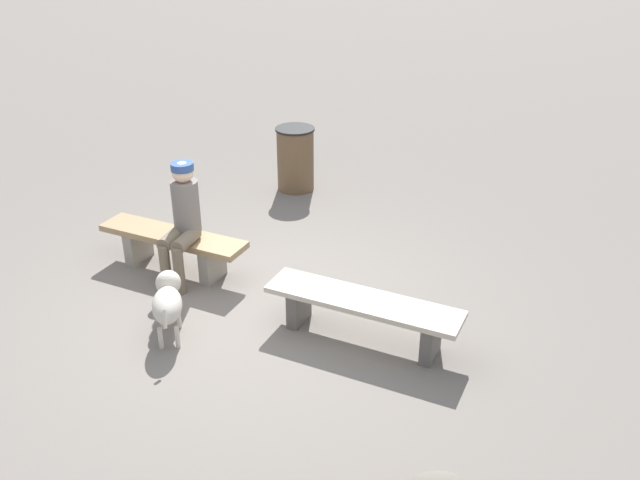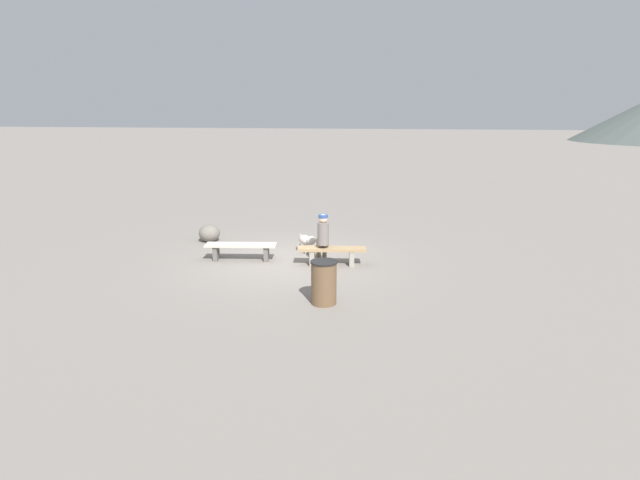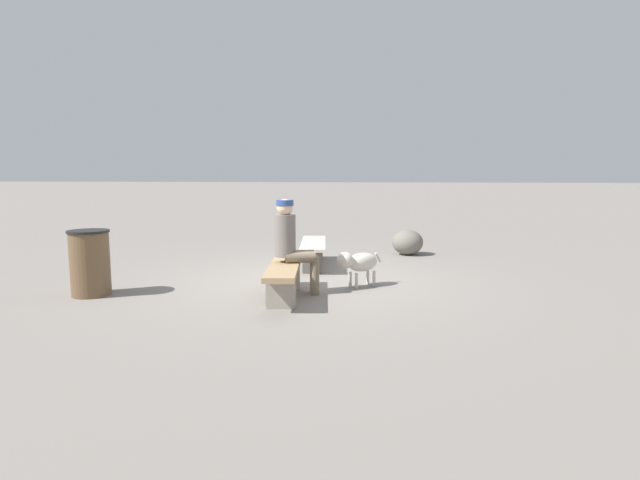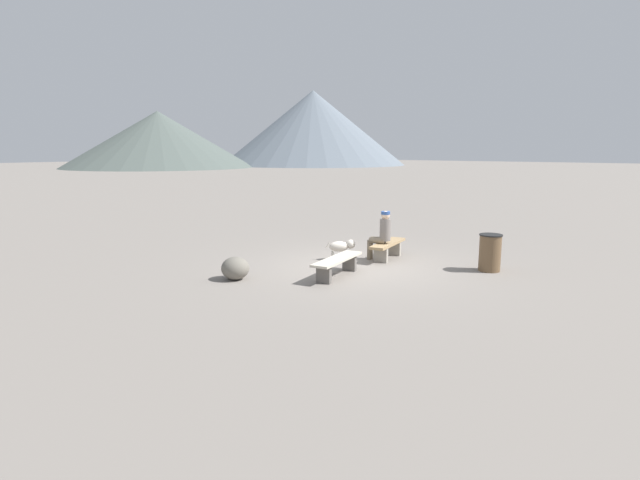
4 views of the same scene
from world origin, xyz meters
name	(u,v)px [view 2 (image 2 of 4)]	position (x,y,z in m)	size (l,w,h in m)	color
ground	(286,262)	(0.00, 0.00, -0.03)	(210.00, 210.00, 0.06)	gray
bench_left	(241,248)	(-1.15, -0.12, 0.32)	(1.85, 0.68, 0.43)	#605B56
bench_right	(332,253)	(1.20, -0.10, 0.32)	(1.73, 0.62, 0.44)	gray
seated_person	(323,235)	(0.96, -0.04, 0.73)	(0.40, 0.60, 1.29)	slate
dog	(307,240)	(0.38, 0.80, 0.36)	(0.60, 0.62, 0.53)	beige
trash_bin	(324,282)	(1.45, -2.69, 0.44)	(0.53, 0.53, 0.88)	brown
boulder	(209,233)	(-2.70, 1.54, 0.25)	(0.61, 0.62, 0.51)	#6B665B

